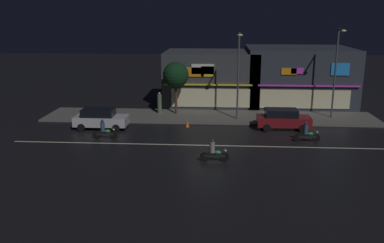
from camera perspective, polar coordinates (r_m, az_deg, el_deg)
name	(u,v)px	position (r m, az deg, el deg)	size (l,w,h in m)	color
ground_plane	(207,145)	(29.30, 2.07, -3.36)	(140.00, 140.00, 0.00)	black
lane_divider_stripe	(207,145)	(29.30, 2.07, -3.35)	(28.51, 0.16, 0.01)	beige
sidewalk_far	(210,117)	(37.27, 2.48, 0.69)	(30.01, 5.08, 0.14)	#5B5954
storefront_left_block	(211,78)	(42.69, 2.72, 6.13)	(9.49, 7.19, 5.48)	#383A3F
storefront_center_block	(297,76)	(44.30, 14.54, 6.23)	(10.60, 8.97, 5.84)	#2D333D
streetlamp_west	(238,69)	(35.39, 6.52, 7.25)	(0.44, 1.64, 7.53)	#47494C
streetlamp_mid	(336,67)	(37.87, 19.56, 7.25)	(0.44, 1.64, 7.86)	#47494C
pedestrian_on_sidewalk	(159,103)	(38.23, -4.58, 2.53)	(0.40, 0.40, 1.98)	#4C664C
street_tree	(176,75)	(37.49, -2.29, 6.50)	(2.39, 2.39, 4.82)	#473323
parked_car_near_kerb	(101,118)	(34.17, -12.69, 0.43)	(4.30, 1.98, 1.67)	silver
parked_car_trailing	(283,119)	(34.05, 12.61, 0.38)	(4.30, 1.98, 1.67)	maroon
motorcycle_lead	(307,134)	(31.09, 15.78, -1.64)	(1.90, 0.60, 1.52)	black
motorcycle_following	(104,131)	(31.32, -12.21, -1.29)	(1.90, 0.60, 1.52)	black
motorcycle_opposite_lane	(214,152)	(25.97, 3.07, -4.30)	(1.90, 0.60, 1.52)	black
traffic_cone	(187,124)	(33.99, -0.67, -0.32)	(0.36, 0.36, 0.55)	orange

